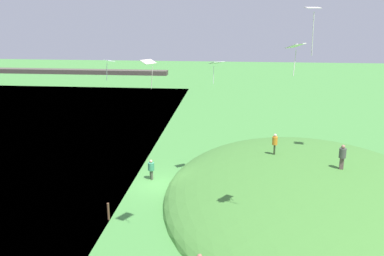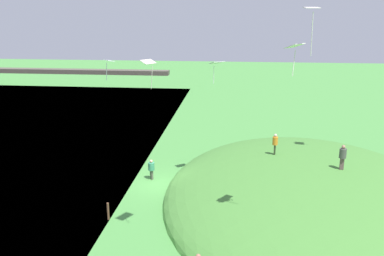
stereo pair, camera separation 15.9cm
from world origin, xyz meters
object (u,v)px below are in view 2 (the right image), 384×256
(person_with_child, at_px, (275,142))
(kite_8, at_px, (312,13))
(person_walking_path, at_px, (343,154))
(kite_9, at_px, (149,63))
(person_watching_kites, at_px, (151,167))
(kite_10, at_px, (295,47))
(kite_2, at_px, (217,64))
(mooring_post, at_px, (108,211))
(kite_0, at_px, (109,62))

(person_with_child, xyz_separation_m, kite_8, (0.14, -11.20, 9.34))
(person_walking_path, xyz_separation_m, person_with_child, (-4.23, 2.94, -0.16))
(person_walking_path, height_order, kite_9, kite_9)
(person_watching_kites, height_order, kite_10, kite_10)
(kite_2, xyz_separation_m, mooring_post, (-6.22, -6.78, -8.33))
(kite_8, bearing_deg, kite_9, 144.27)
(person_with_child, relative_size, kite_0, 1.31)
(person_with_child, bearing_deg, person_walking_path, 67.48)
(person_walking_path, distance_m, mooring_post, 15.86)
(kite_2, bearing_deg, kite_0, -134.49)
(person_walking_path, distance_m, person_watching_kites, 13.81)
(person_watching_kites, relative_size, kite_2, 1.01)
(person_walking_path, xyz_separation_m, kite_10, (-4.63, -7.53, 7.67))
(person_walking_path, bearing_deg, kite_8, -117.69)
(person_walking_path, relative_size, person_with_child, 1.07)
(person_with_child, height_order, kite_9, kite_9)
(kite_0, xyz_separation_m, kite_2, (5.92, 6.02, -0.72))
(person_with_child, distance_m, mooring_post, 13.40)
(kite_10, xyz_separation_m, mooring_post, (-10.26, 2.73, -10.26))
(person_walking_path, relative_size, kite_10, 1.12)
(kite_0, relative_size, kite_2, 0.78)
(kite_8, bearing_deg, person_walking_path, 63.64)
(kite_0, relative_size, mooring_post, 1.10)
(person_with_child, height_order, kite_10, kite_10)
(person_with_child, bearing_deg, kite_9, -46.95)
(person_watching_kites, height_order, kite_8, kite_8)
(kite_0, xyz_separation_m, kite_9, (1.92, 1.95, -0.28))
(kite_9, relative_size, kite_10, 1.14)
(person_with_child, height_order, kite_2, kite_2)
(person_walking_path, xyz_separation_m, kite_2, (-8.67, 1.98, 5.74))
(person_with_child, bearing_deg, kite_2, -65.55)
(person_with_child, xyz_separation_m, kite_9, (-8.44, -5.03, 6.34))
(kite_9, bearing_deg, kite_0, -134.51)
(person_walking_path, relative_size, kite_2, 1.10)
(kite_0, xyz_separation_m, kite_8, (10.50, -4.22, 2.72))
(person_with_child, distance_m, kite_10, 13.08)
(kite_9, bearing_deg, kite_10, -34.06)
(person_with_child, distance_m, kite_2, 7.44)
(person_watching_kites, bearing_deg, kite_0, -53.75)
(kite_0, relative_size, kite_9, 0.70)
(mooring_post, bearing_deg, person_watching_kites, 78.23)
(kite_0, height_order, kite_10, kite_10)
(person_watching_kites, relative_size, person_with_child, 0.98)
(mooring_post, bearing_deg, person_walking_path, 17.87)
(kite_9, bearing_deg, mooring_post, -129.39)
(kite_2, bearing_deg, kite_8, -65.91)
(kite_2, relative_size, kite_10, 1.02)
(person_walking_path, distance_m, kite_2, 10.59)
(kite_2, relative_size, kite_8, 0.75)
(kite_10, bearing_deg, person_with_child, 87.80)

